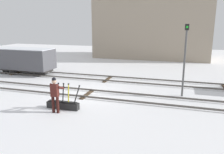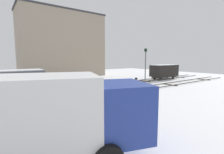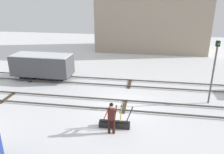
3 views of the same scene
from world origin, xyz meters
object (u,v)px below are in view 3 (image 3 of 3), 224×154
Objects in this scene: signal_post at (214,67)px; freight_car_far_end at (42,65)px; switch_lever_frame at (115,123)px; rail_worker at (111,116)px.

signal_post is 0.84× the size of freight_car_far_end.
switch_lever_frame is at bearing -41.09° from freight_car_far_end.
freight_car_far_end is at bearing 134.52° from rail_worker.
signal_post reaches higher than freight_car_far_end.
switch_lever_frame is 7.81m from signal_post.
freight_car_far_end is at bearing 137.21° from switch_lever_frame.
freight_car_far_end is (-13.76, 2.66, -1.36)m from signal_post.
signal_post is at bearing -10.22° from freight_car_far_end.
switch_lever_frame is 0.44× the size of signal_post.
rail_worker is 8.00m from signal_post.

